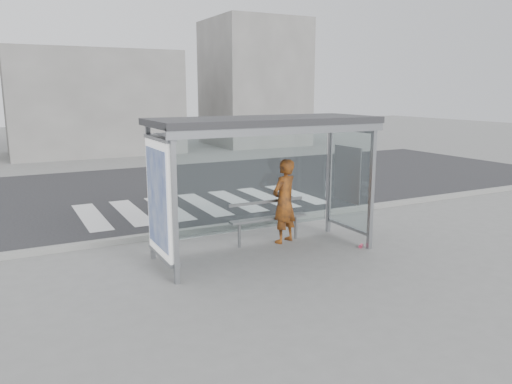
{
  "coord_description": "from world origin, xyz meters",
  "views": [
    {
      "loc": [
        -4.39,
        -8.13,
        3.11
      ],
      "look_at": [
        -0.08,
        0.2,
        1.19
      ],
      "focal_mm": 35.0,
      "sensor_mm": 36.0,
      "label": 1
    }
  ],
  "objects_px": {
    "bench": "(268,218)",
    "bus_shelter": "(245,153)",
    "soda_can": "(361,246)",
    "person": "(284,201)"
  },
  "relations": [
    {
      "from": "bus_shelter",
      "to": "soda_can",
      "type": "distance_m",
      "value": 3.06
    },
    {
      "from": "soda_can",
      "to": "bench",
      "type": "bearing_deg",
      "value": 142.33
    },
    {
      "from": "bus_shelter",
      "to": "bench",
      "type": "bearing_deg",
      "value": 34.01
    },
    {
      "from": "bench",
      "to": "soda_can",
      "type": "distance_m",
      "value": 1.95
    },
    {
      "from": "person",
      "to": "soda_can",
      "type": "bearing_deg",
      "value": 116.47
    },
    {
      "from": "bus_shelter",
      "to": "person",
      "type": "relative_size",
      "value": 2.44
    },
    {
      "from": "soda_can",
      "to": "bus_shelter",
      "type": "bearing_deg",
      "value": 164.42
    },
    {
      "from": "bench",
      "to": "bus_shelter",
      "type": "bearing_deg",
      "value": -145.99
    },
    {
      "from": "bench",
      "to": "person",
      "type": "bearing_deg",
      "value": -19.81
    },
    {
      "from": "bus_shelter",
      "to": "person",
      "type": "bearing_deg",
      "value": 20.7
    }
  ]
}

